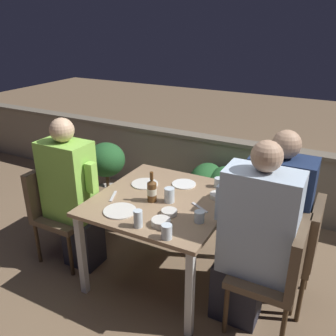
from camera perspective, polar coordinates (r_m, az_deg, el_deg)
ground_plane at (r=3.12m, az=-0.69°, el=-16.57°), size 16.00×16.00×0.00m
parapet_wall at (r=4.06m, az=8.97°, el=-0.51°), size 9.00×0.18×0.77m
dining_table at (r=2.76m, az=-0.76°, el=-6.32°), size 0.99×1.03×0.72m
planter_hedge at (r=3.77m, az=8.85°, el=-3.53°), size 0.72×0.47×0.57m
chair_left_near at (r=3.22m, az=-17.40°, el=-5.60°), size 0.43×0.43×0.83m
person_green_blouse at (r=3.03m, az=-15.10°, el=-4.13°), size 0.49×0.26×1.29m
chair_left_far at (r=3.45m, az=-13.59°, el=-3.15°), size 0.43×0.43×0.83m
chair_right_near at (r=2.47m, az=17.50°, el=-15.14°), size 0.43×0.43×0.83m
person_blue_shirt at (r=2.40m, az=13.44°, el=-11.02°), size 0.52×0.26×1.34m
chair_right_far at (r=2.73m, az=19.97°, el=-11.40°), size 0.43×0.43×0.83m
person_navy_jumper at (r=2.67m, az=16.37°, el=-7.77°), size 0.50×0.26×1.32m
beer_bottle at (r=2.64m, az=-2.60°, el=-3.57°), size 0.07×0.07×0.24m
plate_0 at (r=2.94m, az=-3.74°, el=-2.54°), size 0.22×0.22×0.01m
plate_1 at (r=2.93m, az=2.56°, el=-2.59°), size 0.20×0.20×0.01m
plate_2 at (r=2.56m, az=-7.73°, el=-6.82°), size 0.24×0.24×0.01m
bowl_0 at (r=2.37m, az=-1.13°, el=-8.62°), size 0.13×0.13×0.04m
bowl_1 at (r=2.50m, az=0.20°, el=-7.04°), size 0.11×0.11×0.03m
bowl_2 at (r=2.74m, az=8.11°, el=-4.35°), size 0.13×0.13×0.04m
glass_cup_0 at (r=2.91m, az=8.09°, el=-2.31°), size 0.07×0.07×0.08m
glass_cup_1 at (r=2.64m, az=0.23°, el=-4.36°), size 0.08×0.08×0.11m
glass_cup_2 at (r=2.35m, az=-4.82°, el=-8.10°), size 0.06×0.06×0.12m
glass_cup_3 at (r=2.23m, az=-0.20°, el=-10.16°), size 0.07×0.07×0.10m
glass_cup_4 at (r=2.41m, az=5.04°, el=-7.79°), size 0.07×0.07×0.08m
glass_cup_5 at (r=2.83m, az=9.76°, el=-2.84°), size 0.07×0.07×0.11m
fork_0 at (r=2.59m, az=5.10°, el=-6.35°), size 0.16×0.10×0.01m
fork_1 at (r=2.77m, az=-8.79°, el=-4.49°), size 0.08×0.16×0.01m
potted_plant at (r=3.99m, az=-9.82°, el=0.02°), size 0.42×0.42×0.74m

